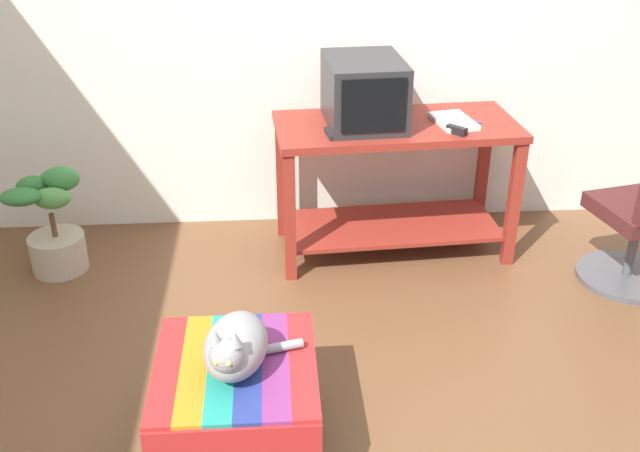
% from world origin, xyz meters
% --- Properties ---
extents(back_wall, '(8.00, 0.10, 2.60)m').
position_xyz_m(back_wall, '(0.00, 2.05, 1.30)').
color(back_wall, silver).
rests_on(back_wall, ground_plane).
extents(desk, '(1.32, 0.66, 0.76)m').
position_xyz_m(desk, '(0.38, 1.60, 0.51)').
color(desk, maroon).
rests_on(desk, ground_plane).
extents(tv_monitor, '(0.42, 0.53, 0.34)m').
position_xyz_m(tv_monitor, '(0.20, 1.62, 0.92)').
color(tv_monitor, '#28282B').
rests_on(tv_monitor, desk).
extents(keyboard, '(0.42, 0.20, 0.02)m').
position_xyz_m(keyboard, '(0.20, 1.46, 0.77)').
color(keyboard, black).
rests_on(keyboard, desk).
extents(book, '(0.23, 0.31, 0.02)m').
position_xyz_m(book, '(0.68, 1.58, 0.77)').
color(book, white).
rests_on(book, desk).
extents(ottoman_with_blanket, '(0.60, 0.65, 0.36)m').
position_xyz_m(ottoman_with_blanket, '(-0.44, 0.13, 0.18)').
color(ottoman_with_blanket, '#4C4238').
rests_on(ottoman_with_blanket, ground_plane).
extents(cat, '(0.39, 0.38, 0.26)m').
position_xyz_m(cat, '(-0.43, 0.10, 0.47)').
color(cat, gray).
rests_on(cat, ottoman_with_blanket).
extents(potted_plant, '(0.38, 0.34, 0.60)m').
position_xyz_m(potted_plant, '(-1.45, 1.48, 0.27)').
color(potted_plant, '#B7A893').
rests_on(potted_plant, ground_plane).
extents(stapler, '(0.10, 0.11, 0.04)m').
position_xyz_m(stapler, '(0.66, 1.42, 0.78)').
color(stapler, black).
rests_on(stapler, desk).
extents(pen, '(0.12, 0.09, 0.01)m').
position_xyz_m(pen, '(0.77, 1.60, 0.76)').
color(pen, '#2351B2').
rests_on(pen, desk).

